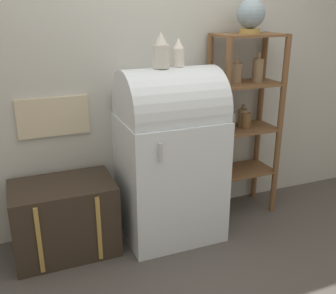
{
  "coord_description": "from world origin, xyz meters",
  "views": [
    {
      "loc": [
        -1.09,
        -2.42,
        1.78
      ],
      "look_at": [
        -0.01,
        0.23,
        0.75
      ],
      "focal_mm": 42.0,
      "sensor_mm": 36.0,
      "label": 1
    }
  ],
  "objects": [
    {
      "name": "vase_center",
      "position": [
        0.07,
        0.25,
        1.45
      ],
      "size": [
        0.09,
        0.09,
        0.2
      ],
      "color": "silver",
      "rests_on": "refrigerator"
    },
    {
      "name": "shelf_unit",
      "position": [
        0.73,
        0.35,
        0.91
      ],
      "size": [
        0.59,
        0.35,
        1.57
      ],
      "color": "brown",
      "rests_on": "ground_plane"
    },
    {
      "name": "ground_plane",
      "position": [
        0.0,
        0.0,
        0.0
      ],
      "size": [
        12.0,
        12.0,
        0.0
      ],
      "primitive_type": "plane",
      "color": "#4C4742"
    },
    {
      "name": "vase_left",
      "position": [
        -0.07,
        0.22,
        1.47
      ],
      "size": [
        0.12,
        0.12,
        0.25
      ],
      "color": "beige",
      "rests_on": "refrigerator"
    },
    {
      "name": "suitcase_trunk",
      "position": [
        -0.84,
        0.27,
        0.28
      ],
      "size": [
        0.74,
        0.49,
        0.56
      ],
      "color": "#33281E",
      "rests_on": "ground_plane"
    },
    {
      "name": "refrigerator",
      "position": [
        -0.0,
        0.23,
        0.7
      ],
      "size": [
        0.75,
        0.67,
        1.36
      ],
      "color": "silver",
      "rests_on": "ground_plane"
    },
    {
      "name": "wall_back",
      "position": [
        -0.0,
        0.57,
        1.35
      ],
      "size": [
        7.0,
        0.09,
        2.7
      ],
      "color": "#B7B7AD",
      "rests_on": "ground_plane"
    },
    {
      "name": "globe",
      "position": [
        0.72,
        0.33,
        1.71
      ],
      "size": [
        0.22,
        0.22,
        0.26
      ],
      "color": "#AD8942",
      "rests_on": "shelf_unit"
    }
  ]
}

